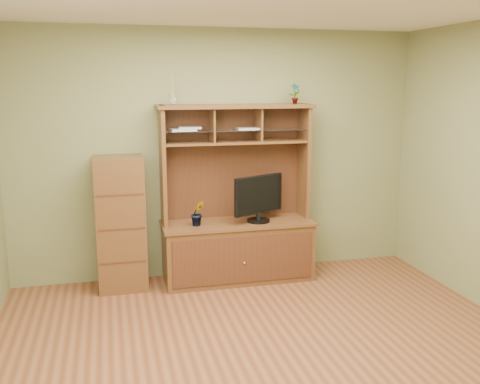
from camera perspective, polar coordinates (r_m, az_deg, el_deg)
name	(u,v)px	position (r m, az deg, el deg)	size (l,w,h in m)	color
room	(273,188)	(3.99, 3.54, 0.42)	(4.54, 4.04, 2.74)	brown
media_hutch	(237,232)	(5.84, -0.30, -4.33)	(1.66, 0.61, 1.90)	#4A2B15
monitor	(259,198)	(5.72, 2.01, -0.60)	(0.60, 0.32, 0.51)	black
orchid_plant	(198,213)	(5.61, -4.52, -2.26)	(0.15, 0.12, 0.27)	#2C6021
top_plant	(295,93)	(5.88, 5.87, 10.44)	(0.12, 0.08, 0.23)	#306824
reed_diffuser	(172,93)	(5.58, -7.22, 10.44)	(0.06, 0.06, 0.31)	silver
magazines	(207,129)	(5.65, -3.56, 6.75)	(0.95, 0.21, 0.04)	#B9B9BE
side_cabinet	(121,223)	(5.67, -12.59, -3.29)	(0.50, 0.45, 1.39)	#4A2B15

